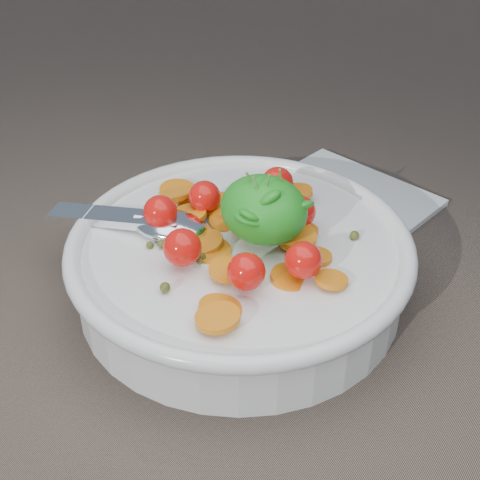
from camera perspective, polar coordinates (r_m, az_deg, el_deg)
The scene contains 3 objects.
ground at distance 0.65m, azimuth 1.95°, elevation -3.38°, with size 6.00×6.00×0.00m, color #6B5A4C.
bowl at distance 0.61m, azimuth 0.01°, elevation -1.81°, with size 0.34×0.31×0.13m.
napkin at distance 0.77m, azimuth 8.73°, elevation 3.37°, with size 0.18×0.16×0.01m, color white.
Camera 1 is at (0.27, -0.43, 0.41)m, focal length 50.00 mm.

